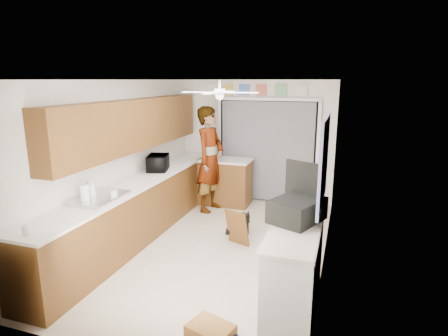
% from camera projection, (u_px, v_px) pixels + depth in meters
% --- Properties ---
extents(floor, '(5.00, 5.00, 0.00)m').
position_uv_depth(floor, '(216.00, 246.00, 5.76)').
color(floor, beige).
rests_on(floor, ground).
extents(ceiling, '(5.00, 5.00, 0.00)m').
position_uv_depth(ceiling, '(215.00, 80.00, 5.18)').
color(ceiling, white).
rests_on(ceiling, ground).
extents(wall_back, '(3.20, 0.00, 3.20)m').
position_uv_depth(wall_back, '(256.00, 141.00, 7.78)').
color(wall_back, white).
rests_on(wall_back, ground).
extents(wall_front, '(3.20, 0.00, 3.20)m').
position_uv_depth(wall_front, '(116.00, 232.00, 3.16)').
color(wall_front, white).
rests_on(wall_front, ground).
extents(wall_left, '(0.00, 5.00, 5.00)m').
position_uv_depth(wall_left, '(121.00, 160.00, 5.96)').
color(wall_left, white).
rests_on(wall_left, ground).
extents(wall_right, '(0.00, 5.00, 5.00)m').
position_uv_depth(wall_right, '(328.00, 176.00, 4.98)').
color(wall_right, white).
rests_on(wall_right, ground).
extents(left_base_cabinets, '(0.60, 4.80, 0.90)m').
position_uv_depth(left_base_cabinets, '(140.00, 210.00, 6.05)').
color(left_base_cabinets, brown).
rests_on(left_base_cabinets, floor).
extents(left_countertop, '(0.62, 4.80, 0.04)m').
position_uv_depth(left_countertop, '(139.00, 182.00, 5.94)').
color(left_countertop, white).
rests_on(left_countertop, left_base_cabinets).
extents(upper_cabinets, '(0.32, 4.00, 0.80)m').
position_uv_depth(upper_cabinets, '(135.00, 125.00, 5.97)').
color(upper_cabinets, brown).
rests_on(upper_cabinets, wall_left).
extents(sink_basin, '(0.50, 0.76, 0.06)m').
position_uv_depth(sink_basin, '(100.00, 198.00, 5.01)').
color(sink_basin, silver).
rests_on(sink_basin, left_countertop).
extents(faucet, '(0.03, 0.03, 0.22)m').
position_uv_depth(faucet, '(87.00, 190.00, 5.04)').
color(faucet, silver).
rests_on(faucet, left_countertop).
extents(peninsula_base, '(1.00, 0.60, 0.90)m').
position_uv_depth(peninsula_base, '(225.00, 182.00, 7.65)').
color(peninsula_base, brown).
rests_on(peninsula_base, floor).
extents(peninsula_top, '(1.04, 0.64, 0.04)m').
position_uv_depth(peninsula_top, '(225.00, 160.00, 7.54)').
color(peninsula_top, white).
rests_on(peninsula_top, peninsula_base).
extents(back_opening_recess, '(2.00, 0.06, 2.10)m').
position_uv_depth(back_opening_recess, '(267.00, 152.00, 7.72)').
color(back_opening_recess, black).
rests_on(back_opening_recess, wall_back).
extents(curtain_panel, '(1.90, 0.03, 2.05)m').
position_uv_depth(curtain_panel, '(266.00, 152.00, 7.68)').
color(curtain_panel, gray).
rests_on(curtain_panel, wall_back).
extents(door_trim_left, '(0.06, 0.04, 2.10)m').
position_uv_depth(door_trim_left, '(220.00, 149.00, 8.00)').
color(door_trim_left, white).
rests_on(door_trim_left, wall_back).
extents(door_trim_right, '(0.06, 0.04, 2.10)m').
position_uv_depth(door_trim_right, '(317.00, 155.00, 7.38)').
color(door_trim_right, white).
rests_on(door_trim_right, wall_back).
extents(door_trim_head, '(2.10, 0.04, 0.06)m').
position_uv_depth(door_trim_head, '(268.00, 99.00, 7.45)').
color(door_trim_head, white).
rests_on(door_trim_head, wall_back).
extents(header_frame_0, '(0.22, 0.02, 0.22)m').
position_uv_depth(header_frame_0, '(228.00, 90.00, 7.69)').
color(header_frame_0, '#E5B64C').
rests_on(header_frame_0, wall_back).
extents(header_frame_1, '(0.22, 0.02, 0.22)m').
position_uv_depth(header_frame_1, '(244.00, 90.00, 7.58)').
color(header_frame_1, '#4973C4').
rests_on(header_frame_1, wall_back).
extents(header_frame_2, '(0.22, 0.02, 0.22)m').
position_uv_depth(header_frame_2, '(261.00, 90.00, 7.48)').
color(header_frame_2, '#C35949').
rests_on(header_frame_2, wall_back).
extents(header_frame_3, '(0.22, 0.02, 0.22)m').
position_uv_depth(header_frame_3, '(281.00, 90.00, 7.36)').
color(header_frame_3, '#68B676').
rests_on(header_frame_3, wall_back).
extents(header_frame_4, '(0.22, 0.02, 0.22)m').
position_uv_depth(header_frame_4, '(302.00, 90.00, 7.23)').
color(header_frame_4, silver).
rests_on(header_frame_4, wall_back).
extents(route66_sign, '(0.22, 0.02, 0.26)m').
position_uv_depth(route66_sign, '(212.00, 89.00, 7.80)').
color(route66_sign, silver).
rests_on(route66_sign, wall_back).
extents(right_counter_base, '(0.50, 1.40, 0.90)m').
position_uv_depth(right_counter_base, '(294.00, 270.00, 4.13)').
color(right_counter_base, white).
rests_on(right_counter_base, floor).
extents(right_counter_top, '(0.54, 1.44, 0.04)m').
position_uv_depth(right_counter_top, '(295.00, 230.00, 4.03)').
color(right_counter_top, white).
rests_on(right_counter_top, right_counter_base).
extents(abstract_painting, '(0.03, 1.15, 0.95)m').
position_uv_depth(abstract_painting, '(324.00, 162.00, 3.97)').
color(abstract_painting, '#F259AF').
rests_on(abstract_painting, wall_right).
extents(ceiling_fan, '(1.14, 1.14, 0.24)m').
position_uv_depth(ceiling_fan, '(220.00, 92.00, 5.41)').
color(ceiling_fan, white).
rests_on(ceiling_fan, ceiling).
extents(microwave, '(0.47, 0.57, 0.27)m').
position_uv_depth(microwave, '(158.00, 163.00, 6.57)').
color(microwave, black).
rests_on(microwave, left_countertop).
extents(soap_bottle, '(0.11, 0.11, 0.27)m').
position_uv_depth(soap_bottle, '(92.00, 189.00, 5.00)').
color(soap_bottle, silver).
rests_on(soap_bottle, left_countertop).
extents(jar_a, '(0.10, 0.10, 0.13)m').
position_uv_depth(jar_a, '(114.00, 195.00, 4.98)').
color(jar_a, silver).
rests_on(jar_a, left_countertop).
extents(jar_b, '(0.08, 0.08, 0.11)m').
position_uv_depth(jar_b, '(26.00, 230.00, 3.84)').
color(jar_b, silver).
rests_on(jar_b, left_countertop).
extents(paper_towel_roll, '(0.14, 0.14, 0.24)m').
position_uv_depth(paper_towel_roll, '(85.00, 194.00, 4.82)').
color(paper_towel_roll, white).
rests_on(paper_towel_roll, left_countertop).
extents(suitcase, '(0.66, 0.74, 0.26)m').
position_uv_depth(suitcase, '(297.00, 210.00, 4.21)').
color(suitcase, black).
rests_on(suitcase, right_counter_top).
extents(suitcase_rim, '(0.63, 0.71, 0.02)m').
position_uv_depth(suitcase_rim, '(297.00, 219.00, 4.24)').
color(suitcase_rim, yellow).
rests_on(suitcase_rim, suitcase).
extents(suitcase_lid, '(0.40, 0.20, 0.50)m').
position_uv_depth(suitcase_lid, '(301.00, 182.00, 4.42)').
color(suitcase_lid, black).
rests_on(suitcase_lid, suitcase).
extents(cabinet_door_panel, '(0.41, 0.27, 0.57)m').
position_uv_depth(cabinet_door_panel, '(237.00, 228.00, 5.74)').
color(cabinet_door_panel, brown).
rests_on(cabinet_door_panel, floor).
extents(man, '(0.59, 0.80, 2.02)m').
position_uv_depth(man, '(210.00, 159.00, 7.16)').
color(man, white).
rests_on(man, floor).
extents(dog, '(0.37, 0.53, 0.38)m').
position_uv_depth(dog, '(240.00, 224.00, 6.12)').
color(dog, black).
rests_on(dog, floor).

